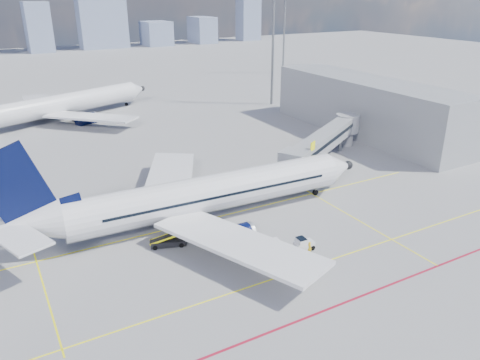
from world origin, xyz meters
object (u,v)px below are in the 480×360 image
object	(u,v)px
second_aircraft	(61,105)
belt_loader	(169,241)
cargo_dolly	(266,250)
baggage_tug	(303,244)
main_aircraft	(197,197)
ramp_worker	(310,248)

from	to	relation	value
second_aircraft	belt_loader	bearing A→B (deg)	-111.64
cargo_dolly	belt_loader	world-z (taller)	belt_loader
baggage_tug	cargo_dolly	xyz separation A→B (m)	(-4.20, 0.48, 0.28)
main_aircraft	ramp_worker	world-z (taller)	main_aircraft
belt_loader	second_aircraft	bearing A→B (deg)	108.57
main_aircraft	second_aircraft	xyz separation A→B (m)	(-5.15, 55.60, 0.00)
baggage_tug	belt_loader	distance (m)	13.96
main_aircraft	cargo_dolly	xyz separation A→B (m)	(2.71, -10.56, -2.26)
baggage_tug	second_aircraft	bearing A→B (deg)	103.52
second_aircraft	ramp_worker	world-z (taller)	second_aircraft
cargo_dolly	belt_loader	distance (m)	10.35
belt_loader	ramp_worker	size ratio (longest dim) A/B	3.44
second_aircraft	belt_loader	world-z (taller)	second_aircraft
second_aircraft	ramp_worker	xyz separation A→B (m)	(12.00, -67.78, -2.46)
ramp_worker	cargo_dolly	bearing A→B (deg)	67.70
cargo_dolly	ramp_worker	distance (m)	4.45
second_aircraft	ramp_worker	bearing A→B (deg)	-101.89
baggage_tug	ramp_worker	distance (m)	1.15
cargo_dolly	belt_loader	xyz separation A→B (m)	(-7.56, 7.06, -0.42)
belt_loader	cargo_dolly	bearing A→B (deg)	-24.79
second_aircraft	cargo_dolly	world-z (taller)	second_aircraft
belt_loader	ramp_worker	distance (m)	14.57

